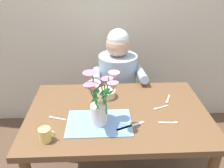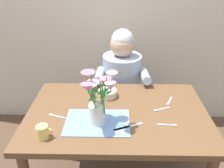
% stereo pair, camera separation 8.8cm
% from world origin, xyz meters
% --- Properties ---
extents(wood_panel_backdrop, '(4.00, 0.10, 2.50)m').
position_xyz_m(wood_panel_backdrop, '(0.00, 1.05, 1.25)').
color(wood_panel_backdrop, beige).
rests_on(wood_panel_backdrop, ground_plane).
extents(dining_table, '(1.20, 0.80, 0.74)m').
position_xyz_m(dining_table, '(0.00, 0.00, 0.64)').
color(dining_table, brown).
rests_on(dining_table, ground_plane).
extents(seated_person, '(0.45, 0.47, 1.14)m').
position_xyz_m(seated_person, '(0.04, 0.62, 0.56)').
color(seated_person, '#4C4C56').
rests_on(seated_person, ground_plane).
extents(striped_placemat, '(0.40, 0.28, 0.00)m').
position_xyz_m(striped_placemat, '(-0.13, -0.13, 0.74)').
color(striped_placemat, '#6B93D1').
rests_on(striped_placemat, dining_table).
extents(flower_vase, '(0.24, 0.25, 0.35)m').
position_xyz_m(flower_vase, '(-0.12, -0.13, 0.92)').
color(flower_vase, silver).
rests_on(flower_vase, dining_table).
extents(ceramic_bowl, '(0.14, 0.14, 0.06)m').
position_xyz_m(ceramic_bowl, '(-0.07, 0.19, 0.77)').
color(ceramic_bowl, beige).
rests_on(ceramic_bowl, dining_table).
extents(dinner_knife, '(0.18, 0.09, 0.00)m').
position_xyz_m(dinner_knife, '(0.07, -0.17, 0.74)').
color(dinner_knife, silver).
rests_on(dinner_knife, dining_table).
extents(coffee_cup, '(0.09, 0.07, 0.08)m').
position_xyz_m(coffee_cup, '(-0.42, -0.27, 0.78)').
color(coffee_cup, '#E5C666').
rests_on(coffee_cup, dining_table).
extents(spoon_0, '(0.12, 0.02, 0.01)m').
position_xyz_m(spoon_0, '(0.32, -0.14, 0.74)').
color(spoon_0, silver).
rests_on(spoon_0, dining_table).
extents(spoon_1, '(0.12, 0.06, 0.01)m').
position_xyz_m(spoon_1, '(0.28, 0.02, 0.74)').
color(spoon_1, silver).
rests_on(spoon_1, dining_table).
extents(spoon_2, '(0.12, 0.05, 0.01)m').
position_xyz_m(spoon_2, '(-0.41, -0.06, 0.74)').
color(spoon_2, silver).
rests_on(spoon_2, dining_table).
extents(spoon_3, '(0.06, 0.12, 0.01)m').
position_xyz_m(spoon_3, '(0.37, 0.12, 0.74)').
color(spoon_3, silver).
rests_on(spoon_3, dining_table).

